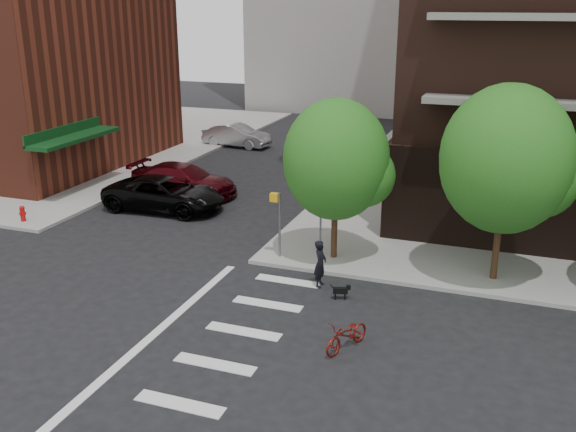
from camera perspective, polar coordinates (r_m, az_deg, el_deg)
ground at (r=19.91m, az=-14.43°, el=-11.10°), size 120.00×120.00×0.00m
sidewalk_nw at (r=52.08m, az=-22.58°, el=6.50°), size 31.00×33.00×0.15m
crosswalk at (r=18.86m, az=-8.73°, el=-12.46°), size 3.85×13.00×0.01m
tree_a at (r=24.08m, az=4.29°, el=5.01°), size 4.00×4.00×5.90m
tree_b at (r=23.13m, az=18.81°, el=4.78°), size 4.50×4.50×6.65m
pedestrian_signal at (r=24.64m, az=0.03°, el=0.08°), size 2.18×0.67×2.60m
fire_hydrant at (r=31.51m, az=-22.53°, el=0.28°), size 0.24×0.24×0.73m
parked_car_black at (r=31.60m, az=-10.94°, el=1.93°), size 2.89×5.94×1.63m
parked_car_maroon at (r=33.87m, az=-9.25°, el=3.17°), size 2.33×5.71×1.65m
parked_car_silver at (r=45.27m, az=-4.59°, el=7.16°), size 2.05×4.91×1.58m
scooter at (r=18.98m, az=5.27°, el=-10.48°), size 1.30×1.89×0.94m
dog_walker at (r=22.72m, az=2.89°, el=-4.25°), size 0.63×0.42×1.73m
dog at (r=22.02m, az=4.76°, el=-6.61°), size 0.61×0.32×0.51m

